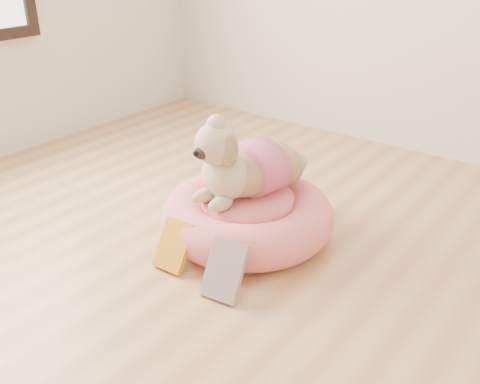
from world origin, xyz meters
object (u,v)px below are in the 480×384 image
Objects in this scene: pet_bed at (247,216)px; dog at (245,151)px; book_yellow at (174,245)px; book_white at (225,270)px.

dog is (-0.02, 0.01, 0.28)m from pet_bed.
pet_bed reaches higher than book_yellow.
dog is at bearing 163.41° from pet_bed.
dog is 0.52m from book_white.
pet_bed is 0.37m from book_yellow.
pet_bed is 3.67× the size of book_yellow.
book_white reaches higher than book_yellow.
pet_bed is 0.29m from dog.
dog reaches higher than pet_bed.
dog is at bearing 77.58° from book_yellow.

